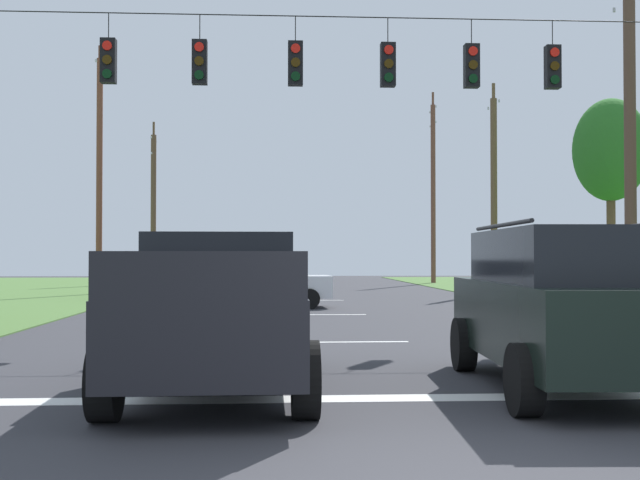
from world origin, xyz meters
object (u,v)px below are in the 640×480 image
pickup_truck (218,311)px  utility_pole_near_left (433,189)px  utility_pole_distant_right (99,172)px  utility_pole_distant_left (153,205)px  distant_car_crossing_white (263,283)px  tree_roadside_far_right (611,151)px  overhead_signal_span (335,134)px  distant_car_oncoming (148,278)px  suv_black (568,304)px  utility_pole_mid_right (630,126)px  utility_pole_far_right (494,192)px

pickup_truck → utility_pole_near_left: (10.29, 37.43, 4.77)m
utility_pole_distant_right → utility_pole_distant_left: size_ratio=1.11×
utility_pole_distant_right → distant_car_crossing_white: bearing=-51.3°
tree_roadside_far_right → pickup_truck: bearing=-123.6°
overhead_signal_span → distant_car_oncoming: (-6.19, 14.02, -3.51)m
overhead_signal_span → suv_black: size_ratio=3.18×
suv_black → distant_car_oncoming: bearing=111.6°
pickup_truck → suv_black: 4.34m
distant_car_oncoming → utility_pole_mid_right: size_ratio=0.42×
tree_roadside_far_right → utility_pole_near_left: bearing=105.3°
suv_black → utility_pole_mid_right: 13.38m
utility_pole_distant_right → utility_pole_far_right: bearing=1.0°
utility_pole_far_right → utility_pole_distant_left: bearing=143.0°
tree_roadside_far_right → utility_pole_distant_left: bearing=143.5°
overhead_signal_span → tree_roadside_far_right: (12.54, 14.82, 1.68)m
distant_car_oncoming → utility_pole_distant_left: 17.00m
utility_pole_distant_right → tree_roadside_far_right: 21.52m
overhead_signal_span → distant_car_oncoming: 15.73m
overhead_signal_span → utility_pole_far_right: bearing=64.4°
suv_black → overhead_signal_span: bearing=107.3°
suv_black → utility_pole_distant_right: (-11.13, 24.78, 4.20)m
distant_car_crossing_white → tree_roadside_far_right: bearing=24.3°
utility_pole_distant_left → tree_roadside_far_right: bearing=-36.5°
suv_black → utility_pole_distant_right: bearing=114.2°
pickup_truck → utility_pole_distant_right: size_ratio=0.51×
suv_black → utility_pole_near_left: utility_pole_near_left is taller
suv_black → distant_car_oncoming: suv_black is taller
distant_car_crossing_white → utility_pole_distant_right: 12.28m
pickup_truck → utility_pole_distant_right: utility_pole_distant_right is taller
distant_car_oncoming → utility_pole_distant_left: (-2.31, 16.39, 3.88)m
distant_car_oncoming → utility_pole_near_left: (14.47, 16.35, 4.95)m
tree_roadside_far_right → distant_car_oncoming: bearing=-177.6°
utility_pole_far_right → utility_pole_distant_right: bearing=-179.0°
utility_pole_far_right → utility_pole_near_left: size_ratio=0.81×
distant_car_crossing_white → tree_roadside_far_right: tree_roadside_far_right is taller
distant_car_oncoming → suv_black: bearing=-68.4°
overhead_signal_span → utility_pole_distant_right: utility_pole_distant_right is taller
overhead_signal_span → suv_black: bearing=-72.7°
distant_car_crossing_white → utility_pole_distant_left: bearing=107.2°
overhead_signal_span → distant_car_crossing_white: bearing=101.3°
pickup_truck → utility_pole_near_left: utility_pole_near_left is taller
overhead_signal_span → distant_car_crossing_white: size_ratio=3.56×
utility_pole_near_left → pickup_truck: bearing=-105.4°
distant_car_oncoming → utility_pole_mid_right: utility_pole_mid_right is taller
overhead_signal_span → distant_car_oncoming: bearing=113.8°
utility_pole_mid_right → utility_pole_distant_left: bearing=122.2°
distant_car_crossing_white → utility_pole_distant_right: (-7.14, 8.93, 4.47)m
utility_pole_far_right → tree_roadside_far_right: size_ratio=1.15×
overhead_signal_span → tree_roadside_far_right: size_ratio=1.91×
overhead_signal_span → utility_pole_mid_right: utility_pole_mid_right is taller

